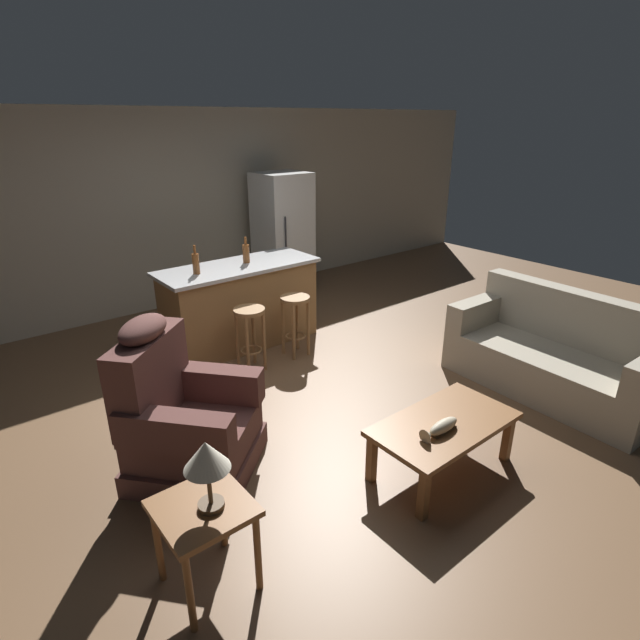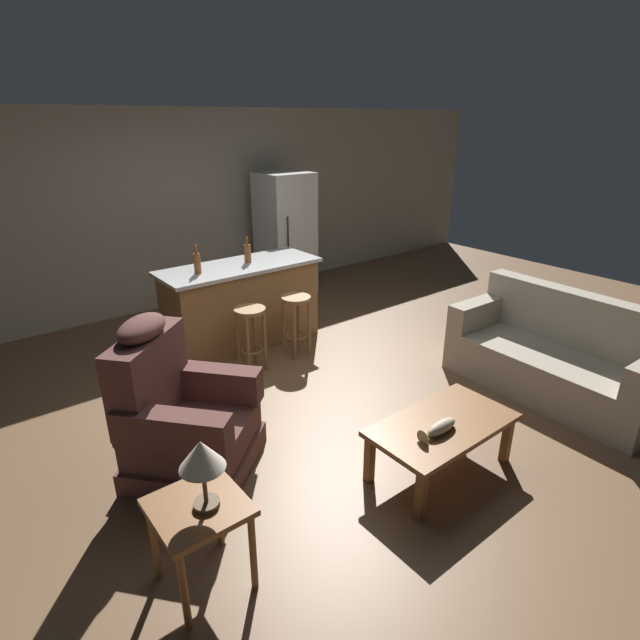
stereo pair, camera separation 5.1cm
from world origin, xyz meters
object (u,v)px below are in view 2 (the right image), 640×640
Objects in this scene: bottle_tall_green at (197,263)px; recliner_near_lamp at (182,418)px; fish_figurine at (438,429)px; table_lamp at (202,458)px; kitchen_island at (242,304)px; couch at (557,358)px; end_table at (200,519)px; refrigerator at (285,235)px; coffee_table at (442,429)px; bottle_short_amber at (248,253)px; bar_stool_left at (251,327)px; bar_stool_right at (296,315)px.

recliner_near_lamp is at bearing -120.42° from bottle_tall_green.
table_lamp is (-1.64, 0.22, 0.41)m from fish_figurine.
fish_figurine is 2.98m from kitchen_island.
couch is 4.70× the size of table_lamp.
kitchen_island reaches higher than end_table.
table_lamp is (0.03, -0.04, 0.41)m from end_table.
recliner_near_lamp is at bearing -135.42° from refrigerator.
fish_figurine is at bearing 6.61° from couch.
end_table is at bearing 171.26° from fish_figurine.
refrigerator reaches higher than table_lamp.
fish_figurine is (-0.14, -0.07, 0.10)m from coffee_table.
kitchen_island is (-1.79, 2.81, 0.14)m from couch.
table_lamp is 1.41× the size of bottle_short_amber.
fish_figurine is 1.17× the size of bottle_short_amber.
bottle_tall_green reaches higher than kitchen_island.
bar_stool_left is at bearing 54.07° from table_lamp.
fish_figurine is at bearing -111.13° from refrigerator.
recliner_near_lamp is 0.68× the size of refrigerator.
kitchen_island is 6.18× the size of bottle_short_amber.
table_lamp is (-3.60, 0.05, 0.53)m from couch.
bottle_tall_green is at bearing 96.48° from fish_figurine.
refrigerator is at bearing 41.64° from bottle_short_amber.
bottle_tall_green reaches higher than fish_figurine.
refrigerator reaches higher than bar_stool_right.
bottle_short_amber is at bearing 84.39° from fish_figurine.
recliner_near_lamp is at bearing 71.05° from end_table.
bar_stool_left and bar_stool_right have the same top height.
bar_stool_right is at bearing -54.08° from couch.
fish_figurine is 1.70m from table_lamp.
coffee_table is 0.57× the size of couch.
bar_stool_right is at bearing -36.77° from bottle_tall_green.
kitchen_island reaches higher than coffee_table.
couch is at bearing 4.79° from fish_figurine.
bottle_short_amber is (0.12, 0.03, 0.58)m from kitchen_island.
table_lamp is at bearing 0.98° from couch.
kitchen_island is 0.78m from bottle_tall_green.
recliner_near_lamp is 2.14× the size of end_table.
refrigerator is at bearing 50.05° from end_table.
recliner_near_lamp is 2.93× the size of table_lamp.
bar_stool_left is 0.88m from bottle_tall_green.
end_table is at bearing -125.57° from bottle_short_amber.
bottle_tall_green is (0.98, 1.67, 0.64)m from recliner_near_lamp.
bottle_short_amber is (1.61, 1.71, 0.64)m from recliner_near_lamp.
recliner_near_lamp is (-3.27, 1.13, 0.08)m from couch.
table_lamp is 2.66m from bar_stool_left.
bottle_tall_green reaches higher than coffee_table.
bottle_tall_green is at bearing 64.59° from table_lamp.
table_lamp is at bearing -129.40° from refrigerator.
table_lamp is 0.60× the size of bar_stool_right.
recliner_near_lamp is at bearing 73.26° from table_lamp.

